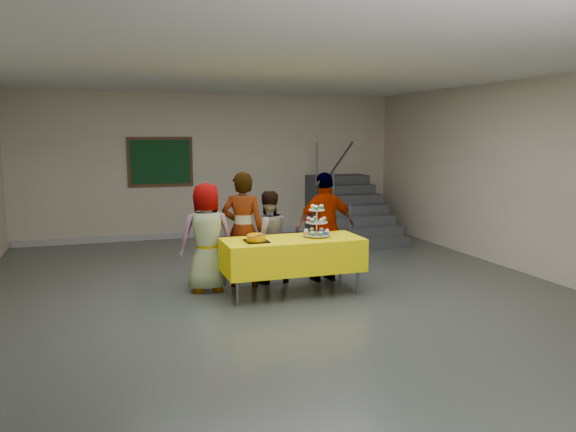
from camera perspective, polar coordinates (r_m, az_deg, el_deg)
name	(u,v)px	position (r m, az deg, el deg)	size (l,w,h in m)	color
room_shell	(288,137)	(7.07, 0.04, 8.06)	(10.00, 10.04, 3.02)	#4C514C
bake_table	(293,254)	(7.59, 0.48, -3.90)	(1.88, 0.78, 0.77)	#595960
cupcake_stand	(317,225)	(7.67, 2.92, -0.93)	(0.38, 0.38, 0.44)	silver
bear_cake	(256,237)	(7.33, -3.25, -2.18)	(0.32, 0.36, 0.12)	black
schoolchild_a	(207,237)	(7.80, -8.24, -2.15)	(0.74, 0.48, 1.51)	slate
schoolchild_b	(243,230)	(7.96, -4.60, -1.40)	(0.60, 0.39, 1.65)	slate
schoolchild_c	(268,237)	(8.18, -2.08, -2.16)	(0.66, 0.51, 1.35)	slate
schoolchild_d	(326,227)	(8.28, 3.84, -1.12)	(0.95, 0.39, 1.61)	slate
staircase	(347,213)	(12.01, 6.05, 0.28)	(1.30, 2.40, 2.04)	#424447
noticeboard	(161,162)	(11.72, -12.82, 5.39)	(1.30, 0.05, 1.00)	#472B16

